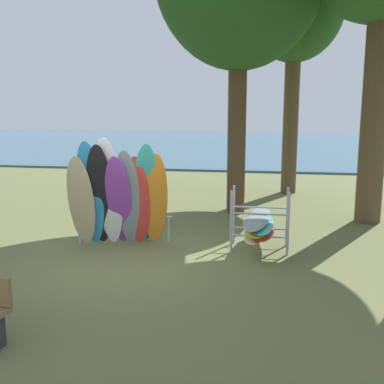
# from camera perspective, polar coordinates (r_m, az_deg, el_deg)

# --- Properties ---
(ground_plane) EXTENTS (80.00, 80.00, 0.00)m
(ground_plane) POSITION_cam_1_polar(r_m,az_deg,el_deg) (8.68, -7.65, -8.53)
(ground_plane) COLOR #60663D
(lake_water) EXTENTS (80.00, 36.00, 0.10)m
(lake_water) POSITION_cam_1_polar(r_m,az_deg,el_deg) (38.35, 6.06, 6.24)
(lake_water) COLOR #38607A
(lake_water) RESTS_ON ground
(tree_far_right_back) EXTENTS (3.16, 3.16, 7.92)m
(tree_far_right_back) POSITION_cam_1_polar(r_m,az_deg,el_deg) (15.84, 12.87, 21.72)
(tree_far_right_back) COLOR brown
(tree_far_right_back) RESTS_ON ground
(leaning_board_pile) EXTENTS (2.08, 1.29, 2.29)m
(leaning_board_pile) POSITION_cam_1_polar(r_m,az_deg,el_deg) (9.28, -9.31, -0.73)
(leaning_board_pile) COLOR #C6B289
(leaning_board_pile) RESTS_ON ground
(board_storage_rack) EXTENTS (1.15, 2.13, 1.25)m
(board_storage_rack) POSITION_cam_1_polar(r_m,az_deg,el_deg) (9.23, 8.44, -4.01)
(board_storage_rack) COLOR #9EA0A5
(board_storage_rack) RESTS_ON ground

